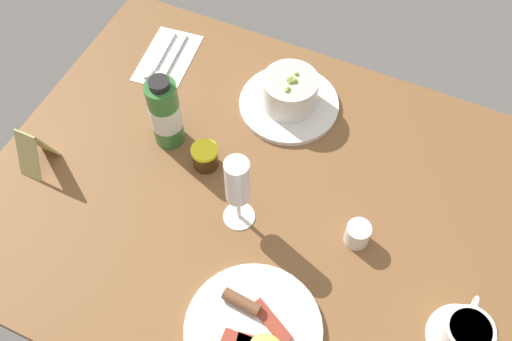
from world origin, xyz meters
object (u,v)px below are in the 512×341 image
(creamer_jug, at_px, (358,233))
(wine_glass, at_px, (237,184))
(breakfast_plate, at_px, (254,330))
(sauce_bottle_green, at_px, (165,113))
(jam_jar, at_px, (205,157))
(coffee_cup, at_px, (466,333))
(porridge_bowl, at_px, (290,95))
(menu_card, at_px, (33,149))
(cutlery_setting, at_px, (166,59))

(creamer_jug, xyz_separation_m, wine_glass, (0.22, 0.05, 0.10))
(breakfast_plate, bearing_deg, sauce_bottle_green, -42.27)
(jam_jar, bearing_deg, wine_glass, 144.26)
(coffee_cup, relative_size, breakfast_plate, 0.54)
(breakfast_plate, bearing_deg, coffee_cup, -157.39)
(creamer_jug, bearing_deg, jam_jar, -5.94)
(coffee_cup, xyz_separation_m, sauce_bottle_green, (0.67, -0.17, 0.06))
(breakfast_plate, bearing_deg, porridge_bowl, -74.10)
(porridge_bowl, xyz_separation_m, menu_card, (0.41, 0.35, 0.02))
(cutlery_setting, xyz_separation_m, creamer_jug, (-0.56, 0.26, 0.02))
(jam_jar, relative_size, menu_card, 0.51)
(coffee_cup, xyz_separation_m, breakfast_plate, (0.33, 0.14, -0.02))
(breakfast_plate, bearing_deg, menu_card, -14.01)
(coffee_cup, distance_m, jam_jar, 0.59)
(cutlery_setting, height_order, jam_jar, jam_jar)
(cutlery_setting, relative_size, menu_card, 1.80)
(cutlery_setting, height_order, breakfast_plate, breakfast_plate)
(creamer_jug, height_order, breakfast_plate, creamer_jug)
(porridge_bowl, relative_size, creamer_jug, 3.88)
(menu_card, bearing_deg, coffee_cup, -179.87)
(coffee_cup, height_order, menu_card, menu_card)
(porridge_bowl, xyz_separation_m, sauce_bottle_green, (0.20, 0.19, 0.05))
(porridge_bowl, xyz_separation_m, coffee_cup, (-0.47, 0.35, -0.01))
(coffee_cup, distance_m, breakfast_plate, 0.36)
(cutlery_setting, height_order, coffee_cup, coffee_cup)
(wine_glass, bearing_deg, menu_card, 7.83)
(creamer_jug, distance_m, menu_card, 0.66)
(jam_jar, distance_m, menu_card, 0.34)
(wine_glass, bearing_deg, sauce_bottle_green, -27.30)
(porridge_bowl, bearing_deg, creamer_jug, 134.30)
(creamer_jug, xyz_separation_m, menu_card, (0.65, 0.11, 0.03))
(sauce_bottle_green, relative_size, breakfast_plate, 0.74)
(porridge_bowl, bearing_deg, menu_card, 41.08)
(breakfast_plate, xyz_separation_m, menu_card, (0.55, -0.14, 0.04))
(wine_glass, bearing_deg, coffee_cup, 172.90)
(porridge_bowl, distance_m, jam_jar, 0.23)
(jam_jar, xyz_separation_m, breakfast_plate, (-0.24, 0.28, -0.02))
(cutlery_setting, xyz_separation_m, sauce_bottle_green, (-0.12, 0.19, 0.08))
(creamer_jug, distance_m, jam_jar, 0.34)
(wine_glass, relative_size, breakfast_plate, 0.77)
(coffee_cup, bearing_deg, sauce_bottle_green, -14.07)
(coffee_cup, relative_size, wine_glass, 0.71)
(creamer_jug, distance_m, sauce_bottle_green, 0.45)
(cutlery_setting, bearing_deg, menu_card, 75.78)
(porridge_bowl, bearing_deg, breakfast_plate, 105.90)
(cutlery_setting, distance_m, creamer_jug, 0.61)
(jam_jar, xyz_separation_m, menu_card, (0.31, 0.14, 0.03))
(creamer_jug, bearing_deg, sauce_bottle_green, -8.25)
(sauce_bottle_green, height_order, menu_card, sauce_bottle_green)
(sauce_bottle_green, bearing_deg, creamer_jug, 171.75)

